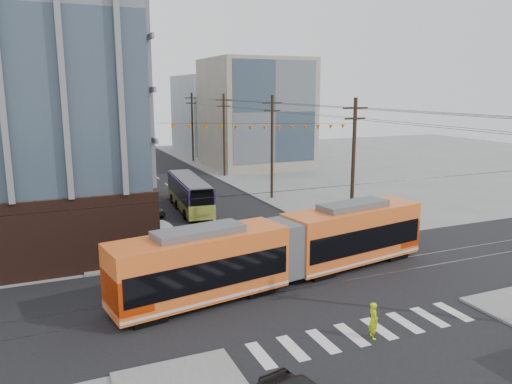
# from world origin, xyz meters

# --- Properties ---
(ground) EXTENTS (160.00, 160.00, 0.00)m
(ground) POSITION_xyz_m (0.00, 0.00, 0.00)
(ground) COLOR slate
(bg_bldg_nw_near) EXTENTS (18.00, 16.00, 18.00)m
(bg_bldg_nw_near) POSITION_xyz_m (-17.00, 52.00, 9.00)
(bg_bldg_nw_near) COLOR #8C99A5
(bg_bldg_nw_near) RESTS_ON ground
(bg_bldg_ne_near) EXTENTS (14.00, 14.00, 16.00)m
(bg_bldg_ne_near) POSITION_xyz_m (16.00, 48.00, 8.00)
(bg_bldg_ne_near) COLOR gray
(bg_bldg_ne_near) RESTS_ON ground
(bg_bldg_nw_far) EXTENTS (16.00, 18.00, 20.00)m
(bg_bldg_nw_far) POSITION_xyz_m (-14.00, 72.00, 10.00)
(bg_bldg_nw_far) COLOR gray
(bg_bldg_nw_far) RESTS_ON ground
(bg_bldg_ne_far) EXTENTS (16.00, 16.00, 14.00)m
(bg_bldg_ne_far) POSITION_xyz_m (18.00, 68.00, 7.00)
(bg_bldg_ne_far) COLOR #8C99A5
(bg_bldg_ne_far) RESTS_ON ground
(utility_pole_far) EXTENTS (0.30, 0.30, 11.00)m
(utility_pole_far) POSITION_xyz_m (8.50, 56.00, 5.50)
(utility_pole_far) COLOR black
(utility_pole_far) RESTS_ON ground
(streetcar) EXTENTS (21.59, 6.54, 4.12)m
(streetcar) POSITION_xyz_m (-0.79, 4.47, 2.06)
(streetcar) COLOR orange
(streetcar) RESTS_ON ground
(city_bus) EXTENTS (3.30, 11.45, 3.20)m
(city_bus) POSITION_xyz_m (-0.91, 24.97, 1.60)
(city_bus) COLOR #2E1C4D
(city_bus) RESTS_ON ground
(parked_car_silver) EXTENTS (2.17, 4.40, 1.39)m
(parked_car_silver) POSITION_xyz_m (-5.83, 11.45, 0.69)
(parked_car_silver) COLOR #B3B3B3
(parked_car_silver) RESTS_ON ground
(parked_car_white) EXTENTS (3.24, 5.55, 1.51)m
(parked_car_white) POSITION_xyz_m (-6.06, 16.36, 0.76)
(parked_car_white) COLOR silver
(parked_car_white) RESTS_ON ground
(parked_car_grey) EXTENTS (2.76, 4.55, 1.18)m
(parked_car_grey) POSITION_xyz_m (-5.27, 24.02, 0.59)
(parked_car_grey) COLOR #535457
(parked_car_grey) RESTS_ON ground
(pedestrian) EXTENTS (0.56, 0.73, 1.80)m
(pedestrian) POSITION_xyz_m (-0.05, -3.64, 0.90)
(pedestrian) COLOR #D2F10E
(pedestrian) RESTS_ON ground
(jersey_barrier) EXTENTS (1.40, 4.52, 0.89)m
(jersey_barrier) POSITION_xyz_m (8.30, 11.68, 0.44)
(jersey_barrier) COLOR gray
(jersey_barrier) RESTS_ON ground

